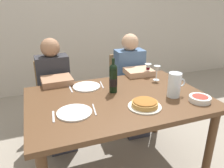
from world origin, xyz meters
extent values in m
plane|color=gray|center=(0.00, 0.00, 0.00)|extent=(8.00, 8.00, 0.00)
cube|color=beige|center=(0.00, 2.21, 1.40)|extent=(8.00, 0.10, 2.80)
cube|color=brown|center=(0.00, 0.00, 0.74)|extent=(1.50, 1.00, 0.04)
cylinder|color=brown|center=(0.67, -0.42, 0.36)|extent=(0.07, 0.07, 0.72)
cylinder|color=brown|center=(-0.67, 0.42, 0.36)|extent=(0.07, 0.07, 0.72)
cylinder|color=brown|center=(0.67, 0.42, 0.36)|extent=(0.07, 0.07, 0.72)
cylinder|color=black|center=(0.00, 0.12, 0.87)|extent=(0.07, 0.07, 0.21)
sphere|color=black|center=(0.00, 0.12, 0.98)|extent=(0.07, 0.07, 0.07)
cylinder|color=black|center=(0.00, 0.12, 1.03)|extent=(0.03, 0.03, 0.08)
cylinder|color=black|center=(0.00, 0.12, 0.85)|extent=(0.07, 0.07, 0.07)
cylinder|color=silver|center=(0.45, -0.15, 0.86)|extent=(0.11, 0.11, 0.21)
cylinder|color=silver|center=(0.45, -0.15, 0.83)|extent=(0.10, 0.10, 0.12)
torus|color=silver|center=(0.52, -0.15, 0.87)|extent=(0.07, 0.01, 0.07)
cylinder|color=silver|center=(0.12, -0.24, 0.77)|extent=(0.26, 0.26, 0.01)
cylinder|color=#C18E47|center=(0.12, -0.24, 0.79)|extent=(0.20, 0.20, 0.03)
ellipsoid|color=#9E6028|center=(0.12, -0.24, 0.81)|extent=(0.18, 0.18, 0.02)
cylinder|color=white|center=(0.59, -0.31, 0.78)|extent=(0.17, 0.17, 0.04)
ellipsoid|color=#B2382D|center=(0.59, -0.31, 0.80)|extent=(0.14, 0.14, 0.03)
cylinder|color=silver|center=(0.49, 0.38, 0.76)|extent=(0.06, 0.06, 0.00)
cylinder|color=silver|center=(0.49, 0.38, 0.80)|extent=(0.01, 0.01, 0.07)
cone|color=silver|center=(0.49, 0.38, 0.87)|extent=(0.07, 0.07, 0.06)
cylinder|color=#470A14|center=(0.49, 0.38, 0.85)|extent=(0.04, 0.04, 0.02)
cylinder|color=silver|center=(0.52, 0.24, 0.76)|extent=(0.06, 0.06, 0.00)
cylinder|color=silver|center=(0.52, 0.24, 0.80)|extent=(0.01, 0.01, 0.08)
cone|color=silver|center=(0.52, 0.24, 0.88)|extent=(0.07, 0.07, 0.07)
cylinder|color=white|center=(-0.19, 0.31, 0.77)|extent=(0.26, 0.26, 0.01)
cylinder|color=white|center=(-0.40, -0.14, 0.77)|extent=(0.26, 0.26, 0.01)
cube|color=silver|center=(-0.34, 0.31, 0.76)|extent=(0.02, 0.16, 0.00)
cube|color=silver|center=(-0.04, 0.31, 0.76)|extent=(0.03, 0.18, 0.00)
cube|color=silver|center=(-0.25, -0.14, 0.76)|extent=(0.04, 0.18, 0.00)
cube|color=silver|center=(-0.55, -0.14, 0.76)|extent=(0.03, 0.16, 0.00)
cube|color=olive|center=(-0.45, 0.82, 0.46)|extent=(0.41, 0.41, 0.02)
cube|color=olive|center=(-0.46, 1.01, 0.67)|extent=(0.36, 0.04, 0.40)
cylinder|color=olive|center=(-0.62, 0.65, 0.23)|extent=(0.04, 0.04, 0.45)
cylinder|color=olive|center=(-0.28, 0.66, 0.23)|extent=(0.04, 0.04, 0.45)
cylinder|color=olive|center=(-0.62, 0.99, 0.23)|extent=(0.04, 0.04, 0.45)
cylinder|color=olive|center=(-0.28, 1.00, 0.23)|extent=(0.04, 0.04, 0.45)
cube|color=#2D2D33|center=(-0.45, 0.78, 0.72)|extent=(0.35, 0.21, 0.50)
sphere|color=#9E7051|center=(-0.45, 0.78, 1.06)|extent=(0.20, 0.20, 0.20)
cube|color=#33333D|center=(-0.44, 0.59, 0.47)|extent=(0.32, 0.39, 0.14)
cube|color=#33333D|center=(-0.44, 0.44, 0.20)|extent=(0.28, 0.13, 0.40)
cube|color=#9E7051|center=(-0.44, 0.50, 0.79)|extent=(0.30, 0.25, 0.06)
cube|color=olive|center=(0.45, 0.79, 0.46)|extent=(0.42, 0.42, 0.02)
cube|color=olive|center=(0.46, 0.97, 0.67)|extent=(0.36, 0.05, 0.40)
cylinder|color=olive|center=(0.27, 0.63, 0.23)|extent=(0.04, 0.04, 0.45)
cylinder|color=olive|center=(0.61, 0.61, 0.23)|extent=(0.04, 0.04, 0.45)
cylinder|color=olive|center=(0.29, 0.97, 0.23)|extent=(0.04, 0.04, 0.45)
cylinder|color=olive|center=(0.63, 0.95, 0.23)|extent=(0.04, 0.04, 0.45)
cube|color=#4C6B93|center=(0.45, 0.75, 0.72)|extent=(0.35, 0.22, 0.50)
sphere|color=tan|center=(0.45, 0.75, 1.06)|extent=(0.20, 0.20, 0.20)
cube|color=#33333D|center=(0.44, 0.56, 0.47)|extent=(0.33, 0.40, 0.14)
cube|color=#33333D|center=(0.43, 0.41, 0.20)|extent=(0.28, 0.14, 0.40)
cube|color=tan|center=(0.43, 0.47, 0.79)|extent=(0.30, 0.26, 0.06)
camera|label=1|loc=(-0.64, -1.55, 1.54)|focal=35.04mm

